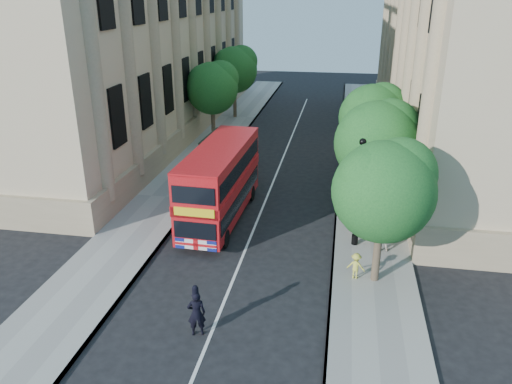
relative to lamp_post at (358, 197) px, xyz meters
The scene contains 17 objects.
ground 8.20m from the lamp_post, 129.81° to the right, with size 120.00×120.00×0.00m, color black.
pavement_right 4.75m from the lamp_post, 79.38° to the left, with size 3.50×80.00×0.12m, color gray.
pavement_left 11.73m from the lamp_post, 159.59° to the left, with size 3.50×80.00×0.12m, color gray.
building_right 21.06m from the lamp_post, 63.95° to the left, with size 12.00×38.00×18.00m, color tan.
building_left 26.82m from the lamp_post, 136.25° to the left, with size 12.00×38.00×18.00m, color tan.
tree_right_near 3.54m from the lamp_post, 74.15° to the right, with size 4.00×4.00×6.08m.
tree_right_mid 3.70m from the lamp_post, 74.48° to the left, with size 4.20×4.20×6.37m.
tree_right_far 9.25m from the lamp_post, 84.67° to the left, with size 4.00×4.00×6.15m.
tree_left_far 19.52m from the lamp_post, 124.35° to the left, with size 4.00×4.00×6.30m.
tree_left_back 26.51m from the lamp_post, 114.51° to the left, with size 4.20×4.20×6.65m.
lamp_post is the anchor object (origin of this frame).
double_decker_bus 7.15m from the lamp_post, 165.08° to the left, with size 2.52×8.48×3.88m.
box_van 9.80m from the lamp_post, 142.79° to the left, with size 2.49×5.62×3.16m.
police_constable 9.47m from the lamp_post, 125.86° to the right, with size 0.63×0.41×1.73m, color black.
woman_pedestrian 2.06m from the lamp_post, 16.75° to the right, with size 0.72×0.56×1.49m, color silver.
child_a 2.23m from the lamp_post, 85.73° to the left, with size 0.61×0.25×1.05m, color orange.
child_b 3.53m from the lamp_post, 89.94° to the right, with size 0.73×0.42×1.14m, color #CBCA45.
Camera 1 is at (4.08, -15.36, 11.22)m, focal length 35.00 mm.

